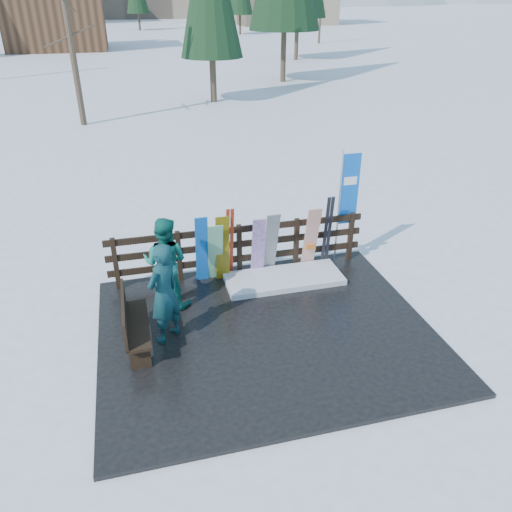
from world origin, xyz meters
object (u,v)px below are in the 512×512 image
object	(u,v)px
snowboard_1	(215,253)
rental_flag	(347,194)
snowboard_2	(223,249)
person_front	(164,293)
snowboard_0	(202,250)
snowboard_4	(271,243)
person_back	(165,263)
bench	(132,322)
snowboard_3	(258,247)
snowboard_5	(311,238)

from	to	relation	value
snowboard_1	rental_flag	world-z (taller)	rental_flag
snowboard_2	person_front	distance (m)	2.23
snowboard_0	snowboard_1	bearing A→B (deg)	0.00
snowboard_0	snowboard_4	world-z (taller)	snowboard_0
snowboard_2	person_back	xyz separation A→B (m)	(-1.23, -0.64, 0.17)
snowboard_2	rental_flag	distance (m)	2.98
snowboard_0	snowboard_2	size ratio (longest dim) A/B	1.05
bench	person_front	bearing A→B (deg)	10.75
snowboard_3	person_front	size ratio (longest dim) A/B	0.75
person_back	snowboard_1	bearing A→B (deg)	-123.79
snowboard_0	person_back	distance (m)	1.03
snowboard_0	snowboard_1	world-z (taller)	snowboard_0
rental_flag	person_front	distance (m)	4.72
person_back	snowboard_2	bearing A→B (deg)	-127.12
snowboard_3	snowboard_0	bearing A→B (deg)	-180.00
person_front	snowboard_5	bearing A→B (deg)	165.58
snowboard_1	person_back	xyz separation A→B (m)	(-1.08, -0.64, 0.24)
snowboard_1	person_back	distance (m)	1.27
snowboard_0	snowboard_4	distance (m)	1.49
snowboard_0	snowboard_3	distance (m)	1.22
person_back	snowboard_4	bearing A→B (deg)	-138.82
bench	snowboard_5	size ratio (longest dim) A/B	0.97
snowboard_5	person_back	size ratio (longest dim) A/B	0.84
snowboard_5	rental_flag	xyz separation A→B (m)	(0.89, 0.27, 0.85)
snowboard_0	snowboard_5	size ratio (longest dim) A/B	1.02
snowboard_2	snowboard_5	xyz separation A→B (m)	(1.96, -0.00, 0.00)
snowboard_0	person_front	xyz separation A→B (m)	(-0.93, -1.75, 0.15)
snowboard_1	snowboard_5	distance (m)	2.12
bench	person_front	size ratio (longest dim) A/B	0.80
snowboard_1	person_front	world-z (taller)	person_front
snowboard_5	snowboard_0	bearing A→B (deg)	-180.00
snowboard_1	snowboard_4	bearing A→B (deg)	-0.00
snowboard_3	person_front	bearing A→B (deg)	-140.67
snowboard_0	rental_flag	world-z (taller)	rental_flag
snowboard_2	snowboard_4	size ratio (longest dim) A/B	0.99
snowboard_3	person_back	xyz separation A→B (m)	(-2.01, -0.64, 0.23)
snowboard_0	snowboard_5	world-z (taller)	snowboard_0
bench	snowboard_1	distance (m)	2.59
bench	snowboard_4	world-z (taller)	snowboard_4
snowboard_2	snowboard_5	world-z (taller)	snowboard_5
bench	snowboard_3	xyz separation A→B (m)	(2.72, 1.86, 0.18)
snowboard_4	snowboard_5	distance (m)	0.91
snowboard_4	snowboard_1	bearing A→B (deg)	180.00
snowboard_4	snowboard_5	xyz separation A→B (m)	(0.91, 0.00, 0.01)
snowboard_2	rental_flag	size ratio (longest dim) A/B	0.58
bench	person_front	world-z (taller)	person_front
snowboard_1	snowboard_3	xyz separation A→B (m)	(0.93, 0.00, 0.01)
snowboard_4	snowboard_5	world-z (taller)	snowboard_5
snowboard_2	snowboard_4	distance (m)	1.05
snowboard_3	rental_flag	xyz separation A→B (m)	(2.07, 0.27, 0.91)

